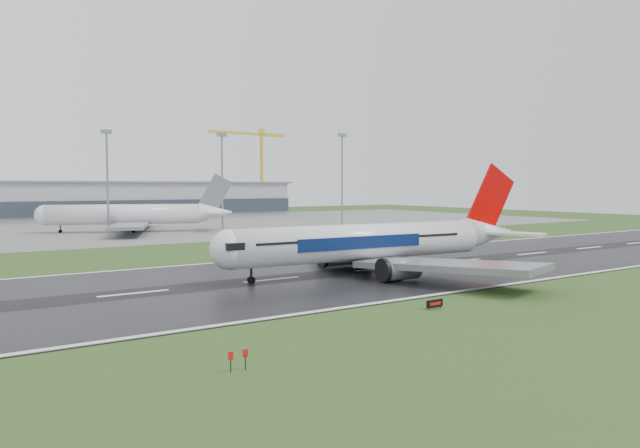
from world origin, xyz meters
TOP-DOWN VIEW (x-y plane):
  - ground at (0.00, 0.00)m, footprint 520.00×520.00m
  - runway at (0.00, 0.00)m, footprint 400.00×45.00m
  - apron at (0.00, 125.00)m, footprint 400.00×130.00m
  - main_airliner at (38.44, -3.02)m, footprint 60.30×57.76m
  - parked_airliner at (28.44, 101.51)m, footprint 72.99×70.71m
  - tower_crane at (123.57, 200.00)m, footprint 44.42×5.27m
  - runway_sign at (25.69, -27.58)m, footprint 2.30×0.73m
  - floodmast_3 at (20.99, 100.00)m, footprint 0.64×0.64m
  - floodmast_4 at (56.68, 100.00)m, footprint 0.64×0.64m
  - floodmast_5 at (104.12, 100.00)m, footprint 0.64×0.64m

SIDE VIEW (x-z plane):
  - ground at x=0.00m, z-range 0.00..0.00m
  - apron at x=0.00m, z-range 0.00..0.08m
  - runway at x=0.00m, z-range 0.00..0.10m
  - runway_sign at x=25.69m, z-range 0.00..1.04m
  - main_airliner at x=38.44m, z-range 0.10..16.92m
  - parked_airliner at x=28.44m, z-range 0.08..16.95m
  - floodmast_3 at x=20.99m, z-range 0.00..28.76m
  - floodmast_4 at x=56.68m, z-range 0.00..29.58m
  - floodmast_5 at x=104.12m, z-range 0.00..31.76m
  - tower_crane at x=123.57m, z-range 0.00..43.82m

